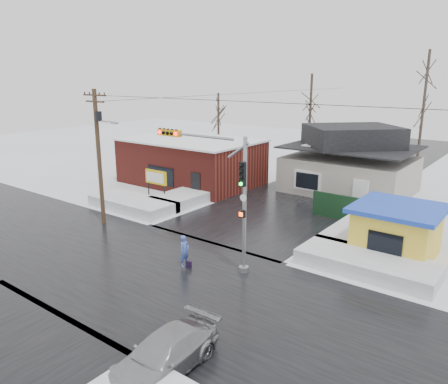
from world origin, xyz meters
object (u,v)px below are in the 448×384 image
Objects in this scene: utility_pole at (99,150)px; kiosk at (397,230)px; car at (164,355)px; marquee_sign at (156,178)px; pedestrian at (184,251)px; traffic_signal at (219,182)px.

utility_pole reaches higher than kiosk.
kiosk is 15.44m from car.
marquee_sign is at bearing 134.74° from car.
kiosk reaches higher than pedestrian.
car is at bearing -143.06° from pedestrian.
utility_pole reaches higher than car.
pedestrian is at bearing -135.22° from kiosk.
kiosk reaches higher than marquee_sign.
pedestrian is (-1.32, -1.29, -3.68)m from traffic_signal.
marquee_sign is 0.55× the size of kiosk.
pedestrian is 8.53m from car.
pedestrian reaches higher than car.
kiosk is 2.68× the size of pedestrian.
car is (-3.19, -15.09, -0.80)m from kiosk.
car is at bearing -101.93° from kiosk.
marquee_sign is 21.18m from car.
marquee_sign is at bearing 51.72° from pedestrian.
kiosk is at bearing 20.44° from utility_pole.
utility_pole is 1.97× the size of car.
car is at bearing -31.10° from utility_pole.
traffic_signal reaches higher than marquee_sign.
utility_pole is at bearing 78.01° from pedestrian.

